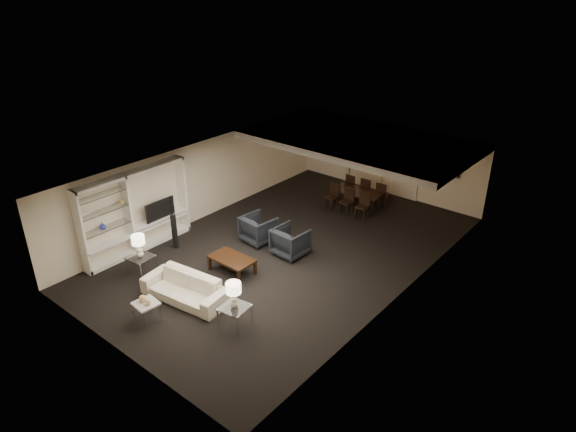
% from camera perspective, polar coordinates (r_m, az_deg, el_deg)
% --- Properties ---
extents(floor, '(11.00, 11.00, 0.00)m').
position_cam_1_polar(floor, '(14.61, 0.00, -3.88)').
color(floor, black).
rests_on(floor, ground).
extents(ceiling, '(7.00, 11.00, 0.02)m').
position_cam_1_polar(ceiling, '(13.54, 0.00, 5.33)').
color(ceiling, silver).
rests_on(ceiling, ground).
extents(wall_back, '(7.00, 0.02, 2.50)m').
position_cam_1_polar(wall_back, '(18.29, 11.09, 6.26)').
color(wall_back, beige).
rests_on(wall_back, ground).
extents(wall_front, '(7.00, 0.02, 2.50)m').
position_cam_1_polar(wall_front, '(10.93, -18.91, -9.08)').
color(wall_front, beige).
rests_on(wall_front, ground).
extents(wall_left, '(0.02, 11.00, 2.50)m').
position_cam_1_polar(wall_left, '(16.29, -9.57, 3.91)').
color(wall_left, beige).
rests_on(wall_left, ground).
extents(wall_right, '(0.02, 11.00, 2.50)m').
position_cam_1_polar(wall_right, '(12.35, 12.66, -3.90)').
color(wall_right, beige).
rests_on(wall_right, ground).
extents(ceiling_soffit, '(7.00, 4.00, 0.20)m').
position_cam_1_polar(ceiling_soffit, '(16.28, 7.94, 8.31)').
color(ceiling_soffit, silver).
rests_on(ceiling_soffit, ceiling).
extents(curtains, '(1.50, 0.12, 2.40)m').
position_cam_1_polar(curtains, '(18.65, 8.54, 6.69)').
color(curtains, beige).
rests_on(curtains, wall_back).
extents(door, '(0.90, 0.05, 2.10)m').
position_cam_1_polar(door, '(18.04, 12.93, 5.12)').
color(door, silver).
rests_on(door, wall_back).
extents(painting, '(0.95, 0.04, 0.65)m').
position_cam_1_polar(painting, '(17.33, 17.17, 5.51)').
color(painting, '#142D38').
rests_on(painting, wall_back).
extents(media_unit, '(0.38, 3.40, 2.35)m').
position_cam_1_polar(media_unit, '(14.76, -16.57, 0.43)').
color(media_unit, white).
rests_on(media_unit, wall_left).
extents(pendant_light, '(0.52, 0.52, 0.24)m').
position_cam_1_polar(pendant_light, '(16.28, 8.74, 6.48)').
color(pendant_light, '#D8591E').
rests_on(pendant_light, ceiling_soffit).
extents(sofa, '(2.26, 1.13, 0.63)m').
position_cam_1_polar(sofa, '(12.69, -11.42, -7.86)').
color(sofa, beige).
rests_on(sofa, floor).
extents(coffee_table, '(1.19, 0.70, 0.43)m').
position_cam_1_polar(coffee_table, '(13.62, -6.23, -5.42)').
color(coffee_table, black).
rests_on(coffee_table, floor).
extents(armchair_left, '(0.96, 0.98, 0.81)m').
position_cam_1_polar(armchair_left, '(14.94, -3.28, -1.43)').
color(armchair_left, black).
rests_on(armchair_left, floor).
extents(armchair_right, '(0.91, 0.93, 0.81)m').
position_cam_1_polar(armchair_right, '(14.25, 0.29, -2.85)').
color(armchair_right, black).
rests_on(armchair_right, floor).
extents(side_table_left, '(0.66, 0.66, 0.56)m').
position_cam_1_polar(side_table_left, '(13.90, -15.94, -5.35)').
color(side_table_left, white).
rests_on(side_table_left, floor).
extents(side_table_right, '(0.67, 0.67, 0.56)m').
position_cam_1_polar(side_table_right, '(11.64, -5.91, -11.11)').
color(side_table_right, white).
rests_on(side_table_right, floor).
extents(table_lamp_left, '(0.36, 0.36, 0.62)m').
position_cam_1_polar(table_lamp_left, '(13.62, -16.24, -3.24)').
color(table_lamp_left, beige).
rests_on(table_lamp_left, side_table_left).
extents(table_lamp_right, '(0.34, 0.34, 0.62)m').
position_cam_1_polar(table_lamp_right, '(11.30, -6.05, -8.73)').
color(table_lamp_right, '#EDE6C8').
rests_on(table_lamp_right, side_table_right).
extents(marble_table, '(0.55, 0.55, 0.50)m').
position_cam_1_polar(marble_table, '(12.21, -15.39, -10.23)').
color(marble_table, white).
rests_on(marble_table, floor).
extents(gold_gourd_a, '(0.16, 0.16, 0.16)m').
position_cam_1_polar(gold_gourd_a, '(12.10, -15.85, -8.78)').
color(gold_gourd_a, '#DFBF76').
rests_on(gold_gourd_a, marble_table).
extents(gold_gourd_b, '(0.14, 0.14, 0.14)m').
position_cam_1_polar(gold_gourd_b, '(11.96, -15.28, -9.19)').
color(gold_gourd_b, '#E7C37A').
rests_on(gold_gourd_b, marble_table).
extents(television, '(0.97, 0.13, 0.56)m').
position_cam_1_polar(television, '(15.16, -14.25, 0.80)').
color(television, black).
rests_on(television, media_unit).
extents(vase_blue, '(0.18, 0.18, 0.19)m').
position_cam_1_polar(vase_blue, '(14.29, -19.91, -1.03)').
color(vase_blue, '#2734A9').
rests_on(vase_blue, media_unit).
extents(vase_amber, '(0.15, 0.15, 0.16)m').
position_cam_1_polar(vase_amber, '(14.39, -18.02, 1.58)').
color(vase_amber, gold).
rests_on(vase_amber, media_unit).
extents(floor_speaker, '(0.14, 0.14, 1.04)m').
position_cam_1_polar(floor_speaker, '(14.87, -12.50, -1.68)').
color(floor_speaker, black).
rests_on(floor_speaker, floor).
extents(dining_table, '(1.69, 1.04, 0.57)m').
position_cam_1_polar(dining_table, '(17.28, 7.68, 1.88)').
color(dining_table, black).
rests_on(dining_table, floor).
extents(chair_nl, '(0.43, 0.43, 0.85)m').
position_cam_1_polar(chair_nl, '(17.02, 4.82, 2.14)').
color(chair_nl, black).
rests_on(chair_nl, floor).
extents(chair_nm, '(0.40, 0.40, 0.85)m').
position_cam_1_polar(chair_nm, '(16.71, 6.51, 1.61)').
color(chair_nm, black).
rests_on(chair_nm, floor).
extents(chair_nr, '(0.43, 0.43, 0.85)m').
position_cam_1_polar(chair_nr, '(16.43, 8.25, 1.06)').
color(chair_nr, black).
rests_on(chair_nr, floor).
extents(chair_fl, '(0.40, 0.40, 0.85)m').
position_cam_1_polar(chair_fl, '(18.02, 7.21, 3.42)').
color(chair_fl, black).
rests_on(chair_fl, floor).
extents(chair_fm, '(0.40, 0.40, 0.85)m').
position_cam_1_polar(chair_fm, '(17.74, 8.83, 2.94)').
color(chair_fm, black).
rests_on(chair_fm, floor).
extents(chair_fr, '(0.40, 0.40, 0.85)m').
position_cam_1_polar(chair_fr, '(17.47, 10.51, 2.43)').
color(chair_fr, black).
rests_on(chair_fr, floor).
extents(floor_lamp, '(0.24, 0.24, 1.56)m').
position_cam_1_polar(floor_lamp, '(18.85, 6.87, 5.65)').
color(floor_lamp, black).
rests_on(floor_lamp, floor).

